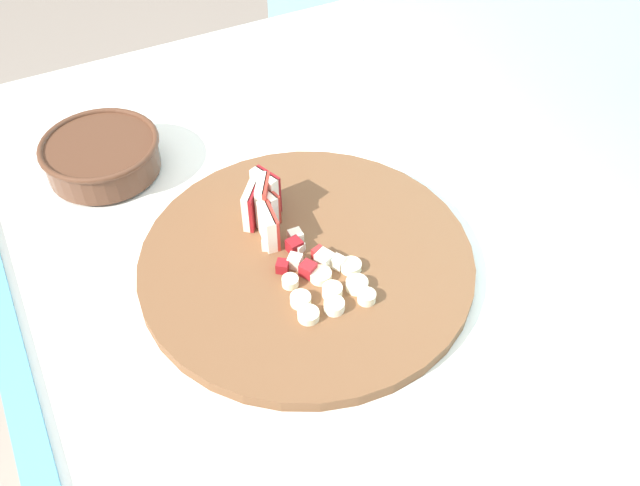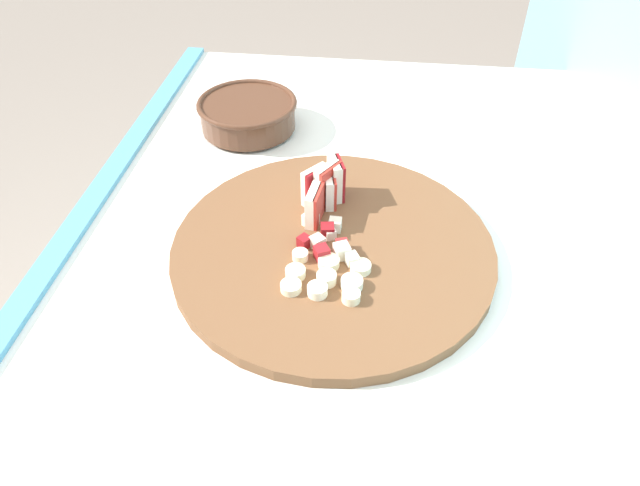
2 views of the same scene
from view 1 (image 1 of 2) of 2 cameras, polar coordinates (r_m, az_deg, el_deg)
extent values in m
cube|color=silver|center=(1.29, 0.75, -15.66)|extent=(1.39, 0.86, 0.87)
cube|color=#4C93B7|center=(0.90, -23.35, -12.09)|extent=(1.39, 0.04, 0.04)
cube|color=#6BADC6|center=(1.28, 18.96, -1.32)|extent=(2.40, 0.04, 1.36)
cylinder|color=brown|center=(0.94, -1.13, -1.48)|extent=(0.46, 0.46, 0.02)
cube|color=#A32323|center=(0.97, -5.09, 2.89)|extent=(0.02, 0.04, 0.05)
cube|color=white|center=(0.97, -5.33, 3.00)|extent=(0.03, 0.04, 0.05)
cube|color=maroon|center=(0.96, -5.41, 3.01)|extent=(0.04, 0.03, 0.06)
cube|color=beige|center=(0.97, -5.79, 3.07)|extent=(0.04, 0.04, 0.06)
cube|color=#B22D23|center=(0.97, -4.39, 3.57)|extent=(0.04, 0.03, 0.06)
cube|color=#EFE5CC|center=(0.97, -4.82, 3.59)|extent=(0.05, 0.04, 0.06)
cube|color=#B22D23|center=(0.94, -3.96, 1.47)|extent=(0.05, 0.01, 0.05)
cube|color=#EFE5CC|center=(0.94, -4.43, 1.35)|extent=(0.05, 0.02, 0.05)
cube|color=#B22D23|center=(0.98, -4.28, 3.47)|extent=(0.05, 0.02, 0.05)
cube|color=white|center=(0.98, -4.63, 3.29)|extent=(0.05, 0.02, 0.05)
cube|color=maroon|center=(0.99, -4.25, 4.47)|extent=(0.04, 0.02, 0.06)
cube|color=#EFE5CC|center=(0.98, -4.59, 4.24)|extent=(0.05, 0.03, 0.06)
cube|color=maroon|center=(0.91, -1.00, -2.20)|extent=(0.03, 0.03, 0.02)
cube|color=beige|center=(0.92, -2.09, -1.51)|extent=(0.02, 0.02, 0.02)
cube|color=beige|center=(0.95, -2.04, 0.53)|extent=(0.02, 0.02, 0.02)
cube|color=#EFE5CC|center=(0.94, -4.20, 0.07)|extent=(0.03, 0.03, 0.02)
cube|color=white|center=(0.92, 1.54, -1.68)|extent=(0.02, 0.02, 0.02)
cube|color=beige|center=(0.92, 0.36, -1.35)|extent=(0.03, 0.03, 0.02)
cube|color=maroon|center=(0.91, -3.12, -1.94)|extent=(0.02, 0.02, 0.02)
cube|color=beige|center=(0.94, -1.81, -0.36)|extent=(0.02, 0.02, 0.01)
cube|color=#A32323|center=(0.93, -0.06, -0.92)|extent=(0.02, 0.02, 0.02)
cube|color=maroon|center=(0.94, -2.13, -0.23)|extent=(0.02, 0.02, 0.02)
cylinder|color=beige|center=(0.89, -2.35, -3.42)|extent=(0.02, 0.02, 0.01)
cylinder|color=beige|center=(0.88, -1.62, -4.72)|extent=(0.03, 0.03, 0.01)
cylinder|color=beige|center=(0.86, -0.96, -5.98)|extent=(0.03, 0.03, 0.01)
cylinder|color=beige|center=(0.90, 0.05, -2.70)|extent=(0.03, 0.03, 0.01)
cylinder|color=#F4EAC6|center=(0.88, 1.02, -4.00)|extent=(0.03, 0.03, 0.01)
cylinder|color=white|center=(0.87, 1.19, -5.23)|extent=(0.03, 0.03, 0.01)
cylinder|color=beige|center=(0.92, 2.58, -1.94)|extent=(0.03, 0.03, 0.01)
cylinder|color=white|center=(0.89, 3.08, -3.47)|extent=(0.03, 0.03, 0.01)
cylinder|color=beige|center=(0.88, 3.88, -4.48)|extent=(0.02, 0.02, 0.01)
cylinder|color=#4C2D1E|center=(1.14, -17.29, 5.79)|extent=(0.10, 0.10, 0.01)
cylinder|color=#4C2D1E|center=(1.13, -17.59, 6.85)|extent=(0.17, 0.17, 0.05)
torus|color=#4C2D1E|center=(1.11, -17.86, 7.81)|extent=(0.18, 0.18, 0.01)
camera|label=2|loc=(0.36, 58.88, -1.69)|focal=32.47mm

